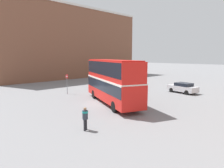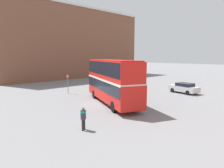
% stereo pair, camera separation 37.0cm
% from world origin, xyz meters
% --- Properties ---
extents(ground_plane, '(240.00, 240.00, 0.00)m').
position_xyz_m(ground_plane, '(0.00, 0.00, 0.00)').
color(ground_plane, slate).
extents(building_row_left, '(10.89, 37.02, 16.98)m').
position_xyz_m(building_row_left, '(-27.92, 13.73, 8.50)').
color(building_row_left, brown).
rests_on(building_row_left, ground_plane).
extents(double_decker_bus, '(10.98, 6.49, 4.87)m').
position_xyz_m(double_decker_bus, '(0.84, 0.95, 2.79)').
color(double_decker_bus, red).
rests_on(double_decker_bus, ground_plane).
extents(pedestrian_foreground, '(0.57, 0.57, 1.69)m').
position_xyz_m(pedestrian_foreground, '(5.46, -6.19, 1.04)').
color(pedestrian_foreground, '#232328').
rests_on(pedestrian_foreground, ground_plane).
extents(parked_car_kerb_near, '(4.32, 2.46, 1.48)m').
position_xyz_m(parked_car_kerb_near, '(3.38, 12.73, 0.76)').
color(parked_car_kerb_near, silver).
rests_on(parked_car_kerb_near, ground_plane).
extents(parked_car_kerb_far, '(4.37, 2.00, 1.45)m').
position_xyz_m(parked_car_kerb_far, '(-13.50, 16.95, 0.75)').
color(parked_car_kerb_far, silver).
rests_on(parked_car_kerb_far, ground_plane).
extents(parked_car_side_street, '(4.42, 2.00, 1.62)m').
position_xyz_m(parked_car_side_street, '(-7.54, 12.19, 0.81)').
color(parked_car_side_street, maroon).
rests_on(parked_car_side_street, ground_plane).
extents(no_entry_sign, '(0.59, 0.08, 2.78)m').
position_xyz_m(no_entry_sign, '(-7.53, 0.32, 1.83)').
color(no_entry_sign, gray).
rests_on(no_entry_sign, ground_plane).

